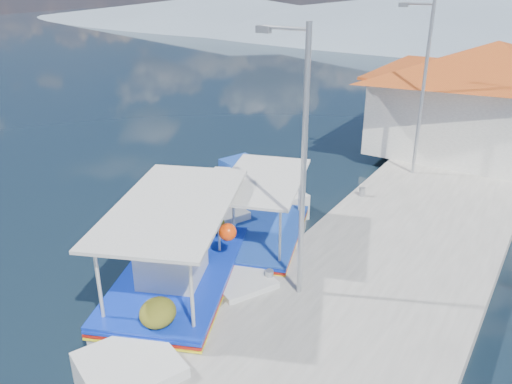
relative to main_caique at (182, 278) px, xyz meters
The scene contains 9 objects.
ground 2.25m from the main_caique, 154.85° to the right, with size 160.00×160.00×0.00m, color black.
quay 6.42m from the main_caique, 52.28° to the left, with size 5.00×44.00×0.50m, color #B1ADA5.
bollards 4.69m from the main_caique, 67.13° to the left, with size 0.20×17.20×0.30m.
main_caique is the anchor object (origin of this frame).
caique_green_canopy 3.02m from the main_caique, 79.39° to the left, with size 3.36×6.38×2.51m.
caique_blue_hull 5.53m from the main_caique, 111.29° to the left, with size 3.40×5.55×1.08m.
harbor_building 14.86m from the main_caique, 73.31° to the left, with size 10.49×10.49×4.40m.
lamp_post_near 4.30m from the main_caique, 22.95° to the left, with size 1.21×0.14×6.00m.
lamp_post_far 10.90m from the main_caique, 75.89° to the left, with size 1.21×0.14×6.00m.
Camera 1 is at (9.11, -7.09, 7.39)m, focal length 36.24 mm.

